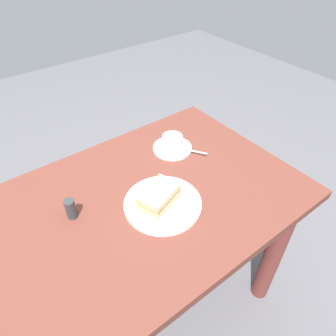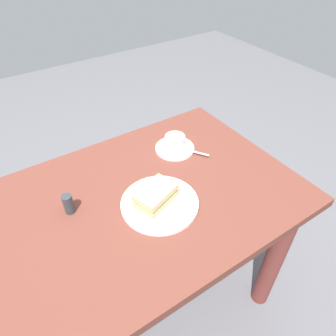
% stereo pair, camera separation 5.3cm
% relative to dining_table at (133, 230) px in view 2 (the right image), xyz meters
% --- Properties ---
extents(ground_plane, '(6.00, 6.00, 0.00)m').
position_rel_dining_table_xyz_m(ground_plane, '(0.00, 0.00, -0.57)').
color(ground_plane, '#5E5E63').
extents(dining_table, '(1.15, 0.72, 0.71)m').
position_rel_dining_table_xyz_m(dining_table, '(0.00, 0.00, 0.00)').
color(dining_table, brown).
rests_on(dining_table, ground_plane).
extents(sandwich_plate, '(0.25, 0.25, 0.01)m').
position_rel_dining_table_xyz_m(sandwich_plate, '(0.08, -0.06, 0.15)').
color(sandwich_plate, white).
rests_on(sandwich_plate, dining_table).
extents(sandwich_front, '(0.15, 0.12, 0.05)m').
position_rel_dining_table_xyz_m(sandwich_front, '(0.07, -0.06, 0.19)').
color(sandwich_front, tan).
rests_on(sandwich_front, sandwich_plate).
extents(coffee_saucer, '(0.15, 0.15, 0.01)m').
position_rel_dining_table_xyz_m(coffee_saucer, '(0.28, 0.15, 0.15)').
color(coffee_saucer, white).
rests_on(coffee_saucer, dining_table).
extents(coffee_cup, '(0.08, 0.09, 0.05)m').
position_rel_dining_table_xyz_m(coffee_cup, '(0.29, 0.15, 0.18)').
color(coffee_cup, white).
rests_on(coffee_cup, coffee_saucer).
extents(spoon, '(0.06, 0.09, 0.01)m').
position_rel_dining_table_xyz_m(spoon, '(0.33, 0.09, 0.16)').
color(spoon, silver).
rests_on(spoon, coffee_saucer).
extents(salt_shaker, '(0.03, 0.03, 0.07)m').
position_rel_dining_table_xyz_m(salt_shaker, '(-0.17, 0.07, 0.18)').
color(salt_shaker, '#33383D').
rests_on(salt_shaker, dining_table).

